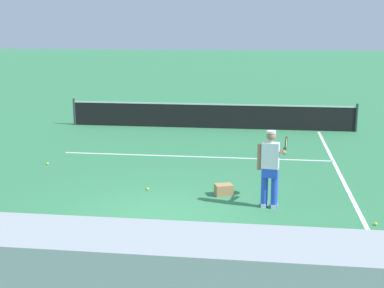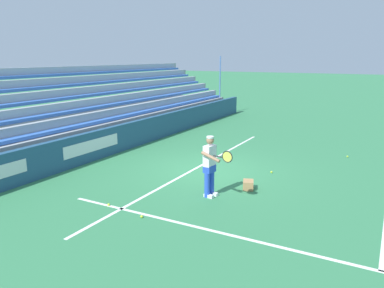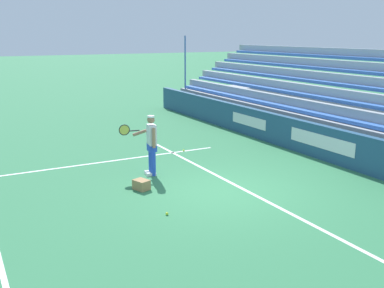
% 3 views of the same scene
% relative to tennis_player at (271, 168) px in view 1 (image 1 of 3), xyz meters
% --- Properties ---
extents(ground_plane, '(160.00, 160.00, 0.00)m').
position_rel_tennis_player_xyz_m(ground_plane, '(-2.21, -1.10, -0.89)').
color(ground_plane, '#337A4C').
extents(court_baseline_white, '(12.00, 0.10, 0.01)m').
position_rel_tennis_player_xyz_m(court_baseline_white, '(-2.21, -1.60, -0.89)').
color(court_baseline_white, white).
rests_on(court_baseline_white, ground).
extents(court_sideline_white, '(0.10, 12.00, 0.01)m').
position_rel_tennis_player_xyz_m(court_sideline_white, '(1.90, 2.90, -0.89)').
color(court_sideline_white, white).
rests_on(court_sideline_white, ground).
extents(court_service_line_white, '(8.22, 0.10, 0.01)m').
position_rel_tennis_player_xyz_m(court_service_line_white, '(-2.21, 4.40, -0.89)').
color(court_service_line_white, white).
rests_on(court_service_line_white, ground).
extents(tennis_player, '(0.68, 0.97, 1.71)m').
position_rel_tennis_player_xyz_m(tennis_player, '(0.00, 0.00, 0.00)').
color(tennis_player, blue).
rests_on(tennis_player, ground).
extents(ball_box_cardboard, '(0.48, 0.42, 0.26)m').
position_rel_tennis_player_xyz_m(ball_box_cardboard, '(-1.06, 0.74, -0.76)').
color(ball_box_cardboard, '#A87F51').
rests_on(ball_box_cardboard, ground).
extents(tennis_ball_by_box, '(0.07, 0.07, 0.07)m').
position_rel_tennis_player_xyz_m(tennis_ball_by_box, '(1.90, -2.03, -0.86)').
color(tennis_ball_by_box, '#CCE533').
rests_on(tennis_ball_by_box, ground).
extents(tennis_ball_stray_back, '(0.07, 0.07, 0.07)m').
position_rel_tennis_player_xyz_m(tennis_ball_stray_back, '(-2.92, 0.88, -0.86)').
color(tennis_ball_stray_back, '#CCE533').
rests_on(tennis_ball_stray_back, ground).
extents(tennis_ball_far_right, '(0.07, 0.07, 0.07)m').
position_rel_tennis_player_xyz_m(tennis_ball_far_right, '(2.10, -0.82, -0.86)').
color(tennis_ball_far_right, '#CCE533').
rests_on(tennis_ball_far_right, ground).
extents(tennis_ball_near_player, '(0.07, 0.07, 0.07)m').
position_rel_tennis_player_xyz_m(tennis_ball_near_player, '(-6.29, 2.87, -0.86)').
color(tennis_ball_near_player, '#CCE533').
rests_on(tennis_ball_near_player, ground).
extents(tennis_net, '(11.09, 0.09, 1.07)m').
position_rel_tennis_player_xyz_m(tennis_net, '(-2.21, 9.12, -0.40)').
color(tennis_net, '#33383D').
rests_on(tennis_net, ground).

